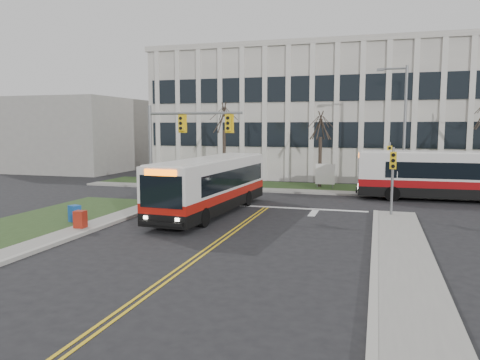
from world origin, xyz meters
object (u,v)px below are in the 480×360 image
at_px(directory_sign, 325,174).
at_px(bus_cross, 452,177).
at_px(newspaper_box_red, 80,221).
at_px(newspaper_box_blue, 75,215).
at_px(streetlight, 402,122).
at_px(bus_main, 212,186).

xyz_separation_m(directory_sign, bus_cross, (8.68, -3.50, 0.43)).
bearing_deg(directory_sign, newspaper_box_red, -117.57).
height_order(bus_cross, newspaper_box_blue, bus_cross).
distance_m(streetlight, newspaper_box_blue, 23.02).
relative_size(bus_main, newspaper_box_blue, 12.10).
bearing_deg(newspaper_box_blue, bus_cross, 55.24).
bearing_deg(bus_main, bus_cross, 35.65).
relative_size(directory_sign, bus_cross, 0.17).
relative_size(newspaper_box_blue, newspaper_box_red, 1.00).
bearing_deg(newspaper_box_red, newspaper_box_blue, 132.14).
bearing_deg(bus_cross, newspaper_box_blue, -56.85).
relative_size(streetlight, newspaper_box_red, 9.68).
bearing_deg(newspaper_box_blue, newspaper_box_red, -25.41).
distance_m(streetlight, bus_main, 15.59).
bearing_deg(directory_sign, newspaper_box_blue, -122.30).
xyz_separation_m(bus_main, newspaper_box_blue, (-5.62, -4.81, -1.06)).
xyz_separation_m(bus_main, newspaper_box_red, (-4.41, -6.06, -1.06)).
height_order(streetlight, bus_main, streetlight).
xyz_separation_m(streetlight, newspaper_box_red, (-15.02, -16.88, -4.72)).
bearing_deg(streetlight, directory_sign, 166.77).
distance_m(bus_main, newspaper_box_red, 7.57).
distance_m(bus_main, bus_cross, 16.23).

